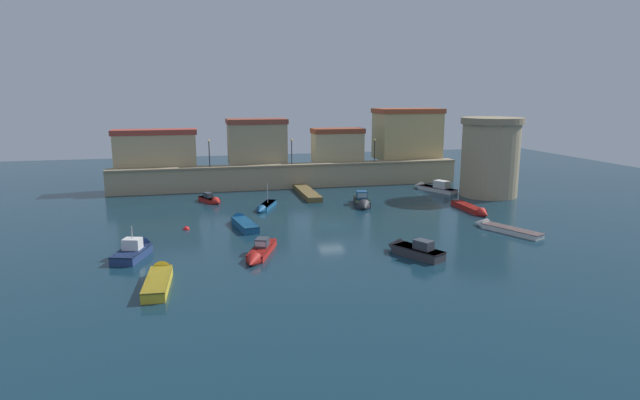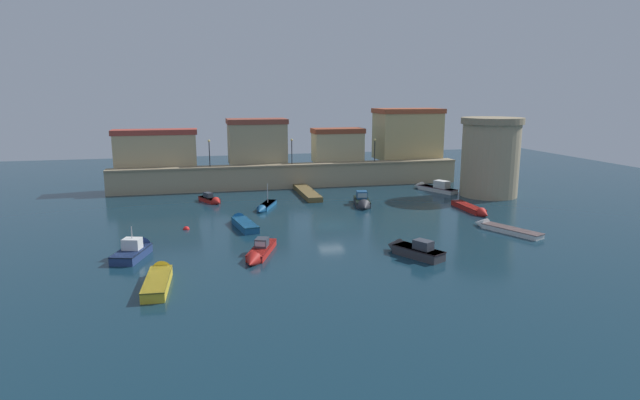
# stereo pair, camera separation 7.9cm
# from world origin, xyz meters

# --- Properties ---
(ground_plane) EXTENTS (127.77, 127.77, 0.00)m
(ground_plane) POSITION_xyz_m (0.00, 0.00, 0.00)
(ground_plane) COLOR #112D3D
(quay_wall) EXTENTS (48.93, 2.35, 3.34)m
(quay_wall) POSITION_xyz_m (0.00, 22.32, 1.69)
(quay_wall) COLOR tan
(quay_wall) RESTS_ON ground
(old_town_backdrop) EXTENTS (47.50, 6.10, 7.65)m
(old_town_backdrop) POSITION_xyz_m (4.57, 25.77, 6.38)
(old_town_backdrop) COLOR tan
(old_town_backdrop) RESTS_ON ground
(fortress_tower) EXTENTS (7.77, 7.77, 10.03)m
(fortress_tower) POSITION_xyz_m (23.74, 10.59, 5.07)
(fortress_tower) COLOR tan
(fortress_tower) RESTS_ON ground
(pier_dock) EXTENTS (1.84, 10.06, 0.70)m
(pier_dock) POSITION_xyz_m (0.99, 16.26, 0.32)
(pier_dock) COLOR brown
(pier_dock) RESTS_ON ground
(quay_lamp_0) EXTENTS (0.32, 0.32, 3.60)m
(quay_lamp_0) POSITION_xyz_m (-11.12, 22.32, 5.73)
(quay_lamp_0) COLOR black
(quay_lamp_0) RESTS_ON quay_wall
(quay_lamp_1) EXTENTS (0.32, 0.32, 3.51)m
(quay_lamp_1) POSITION_xyz_m (0.10, 22.32, 5.67)
(quay_lamp_1) COLOR black
(quay_lamp_1) RESTS_ON quay_wall
(quay_lamp_2) EXTENTS (0.32, 0.32, 3.28)m
(quay_lamp_2) POSITION_xyz_m (12.25, 22.32, 5.54)
(quay_lamp_2) COLOR black
(quay_lamp_2) RESTS_ON quay_wall
(moored_boat_0) EXTENTS (3.59, 6.63, 1.63)m
(moored_boat_0) POSITION_xyz_m (-8.34, -8.74, 0.38)
(moored_boat_0) COLOR red
(moored_boat_0) RESTS_ON ground
(moored_boat_1) EXTENTS (4.08, 7.22, 1.29)m
(moored_boat_1) POSITION_xyz_m (15.39, -5.85, 0.27)
(moored_boat_1) COLOR white
(moored_boat_1) RESTS_ON ground
(moored_boat_2) EXTENTS (2.52, 6.74, 1.39)m
(moored_boat_2) POSITION_xyz_m (-8.73, 1.84, 0.36)
(moored_boat_2) COLOR #195689
(moored_boat_2) RESTS_ON ground
(moored_boat_3) EXTENTS (4.23, 7.06, 1.97)m
(moored_boat_3) POSITION_xyz_m (18.32, 15.38, 0.49)
(moored_boat_3) COLOR silver
(moored_boat_3) RESTS_ON ground
(moored_boat_4) EXTENTS (1.39, 7.33, 1.22)m
(moored_boat_4) POSITION_xyz_m (16.98, 2.35, 0.29)
(moored_boat_4) COLOR red
(moored_boat_4) RESTS_ON ground
(moored_boat_5) EXTENTS (3.91, 5.49, 1.85)m
(moored_boat_5) POSITION_xyz_m (3.87, -11.21, 0.49)
(moored_boat_5) COLOR #333338
(moored_boat_5) RESTS_ON ground
(moored_boat_6) EXTENTS (3.32, 5.90, 3.08)m
(moored_boat_6) POSITION_xyz_m (-5.50, 9.10, 0.27)
(moored_boat_6) COLOR #195689
(moored_boat_6) RESTS_ON ground
(moored_boat_7) EXTENTS (2.96, 4.45, 1.44)m
(moored_boat_7) POSITION_xyz_m (-11.31, 14.35, 0.35)
(moored_boat_7) COLOR red
(moored_boat_7) RESTS_ON ground
(moored_boat_8) EXTENTS (3.32, 5.61, 3.12)m
(moored_boat_8) POSITION_xyz_m (-18.09, -5.91, 0.47)
(moored_boat_8) COLOR navy
(moored_boat_8) RESTS_ON ground
(moored_boat_9) EXTENTS (2.82, 6.10, 2.01)m
(moored_boat_9) POSITION_xyz_m (5.92, 8.15, 0.46)
(moored_boat_9) COLOR #333338
(moored_boat_9) RESTS_ON ground
(moored_boat_10) EXTENTS (1.86, 6.98, 1.45)m
(moored_boat_10) POSITION_xyz_m (-15.87, -13.19, 0.39)
(moored_boat_10) COLOR gold
(moored_boat_10) RESTS_ON ground
(mooring_buoy_0) EXTENTS (0.62, 0.62, 0.62)m
(mooring_buoy_0) POSITION_xyz_m (-14.18, 1.73, 0.00)
(mooring_buoy_0) COLOR red
(mooring_buoy_0) RESTS_ON ground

